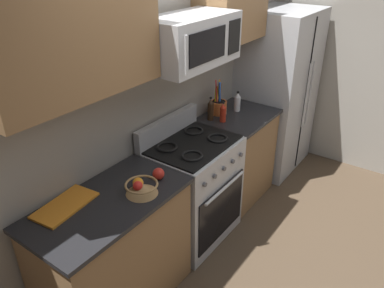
% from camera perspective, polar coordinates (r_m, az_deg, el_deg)
% --- Properties ---
extents(ground_plane, '(16.00, 16.00, 0.00)m').
position_cam_1_polar(ground_plane, '(3.35, 10.02, -17.29)').
color(ground_plane, '#473828').
extents(wall_back, '(8.00, 0.10, 2.60)m').
position_cam_1_polar(wall_back, '(3.12, -5.31, 8.02)').
color(wall_back, '#9E998E').
rests_on(wall_back, ground).
extents(counter_left, '(1.09, 0.58, 0.91)m').
position_cam_1_polar(counter_left, '(2.78, -11.57, -15.95)').
color(counter_left, olive).
rests_on(counter_left, ground).
extents(range_oven, '(0.76, 0.62, 1.09)m').
position_cam_1_polar(range_oven, '(3.30, 0.11, -6.83)').
color(range_oven, '#B2B5BA').
rests_on(range_oven, ground).
extents(counter_right, '(0.75, 0.58, 0.91)m').
position_cam_1_polar(counter_right, '(3.86, 6.72, -1.75)').
color(counter_right, olive).
rests_on(counter_right, ground).
extents(refrigerator, '(0.88, 0.69, 1.78)m').
position_cam_1_polar(refrigerator, '(4.37, 12.68, 7.62)').
color(refrigerator, '#B2B5BA').
rests_on(refrigerator, ground).
extents(wall_right, '(0.10, 8.00, 2.60)m').
position_cam_1_polar(wall_right, '(4.57, 23.82, 12.22)').
color(wall_right, '#9E998E').
rests_on(wall_right, ground).
extents(microwave, '(0.79, 0.44, 0.35)m').
position_cam_1_polar(microwave, '(2.79, -0.31, 15.42)').
color(microwave, '#B2B5BA').
extents(upper_cabinets_left, '(1.08, 0.34, 0.72)m').
position_cam_1_polar(upper_cabinets_left, '(2.17, -18.22, 15.99)').
color(upper_cabinets_left, olive).
extents(utensil_crock, '(0.15, 0.15, 0.33)m').
position_cam_1_polar(utensil_crock, '(3.64, 4.05, 5.73)').
color(utensil_crock, '#D1662D').
rests_on(utensil_crock, counter_right).
extents(fruit_basket, '(0.22, 0.22, 0.10)m').
position_cam_1_polar(fruit_basket, '(2.50, -7.69, -6.53)').
color(fruit_basket, '#9E7A4C').
rests_on(fruit_basket, counter_left).
extents(apple_loose, '(0.08, 0.08, 0.08)m').
position_cam_1_polar(apple_loose, '(2.63, -5.09, -4.50)').
color(apple_loose, red).
rests_on(apple_loose, counter_left).
extents(cutting_board, '(0.42, 0.25, 0.02)m').
position_cam_1_polar(cutting_board, '(2.51, -18.61, -8.77)').
color(cutting_board, orange).
rests_on(cutting_board, counter_left).
extents(bottle_vinegar, '(0.06, 0.06, 0.20)m').
position_cam_1_polar(bottle_vinegar, '(3.72, 6.87, 6.30)').
color(bottle_vinegar, silver).
rests_on(bottle_vinegar, counter_right).
extents(bottle_soy, '(0.06, 0.06, 0.22)m').
position_cam_1_polar(bottle_soy, '(3.49, 2.83, 5.22)').
color(bottle_soy, '#382314').
rests_on(bottle_soy, counter_right).
extents(bottle_hot_sauce, '(0.06, 0.06, 0.19)m').
position_cam_1_polar(bottle_hot_sauce, '(3.47, 4.70, 4.74)').
color(bottle_hot_sauce, red).
rests_on(bottle_hot_sauce, counter_right).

